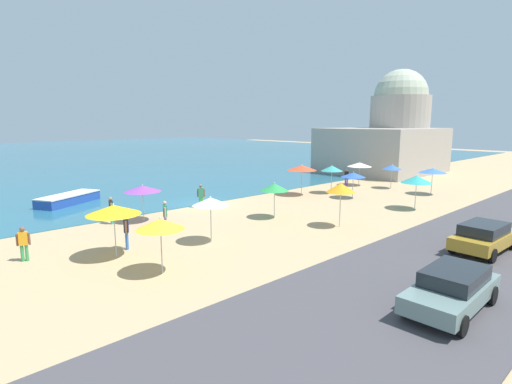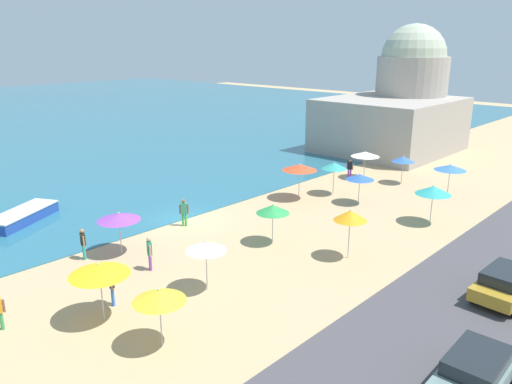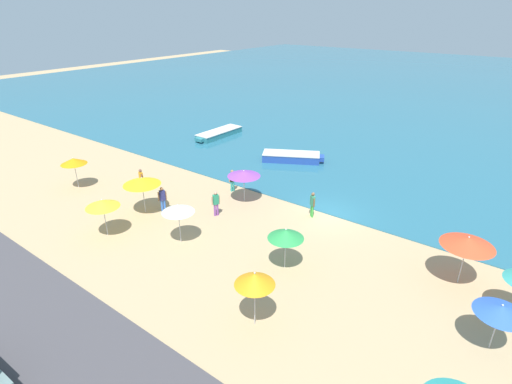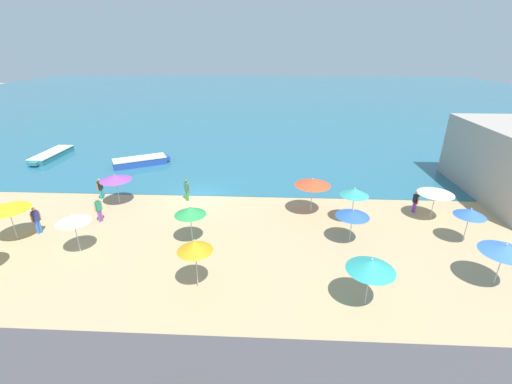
# 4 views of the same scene
# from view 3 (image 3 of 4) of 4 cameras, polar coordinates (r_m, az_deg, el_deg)

# --- Properties ---
(ground_plane) EXTENTS (160.00, 160.00, 0.00)m
(ground_plane) POSITION_cam_3_polar(r_m,az_deg,el_deg) (26.75, 10.17, -3.16)
(ground_plane) COLOR tan
(sea) EXTENTS (150.00, 110.00, 0.05)m
(sea) POSITION_cam_3_polar(r_m,az_deg,el_deg) (78.08, 29.63, 12.63)
(sea) COLOR #28667E
(sea) RESTS_ON ground_plane
(beach_umbrella_1) EXTENTS (1.97, 1.97, 2.39)m
(beach_umbrella_1) POSITION_cam_3_polar(r_m,az_deg,el_deg) (24.70, -21.11, -1.55)
(beach_umbrella_1) COLOR #B2B2B7
(beach_umbrella_1) RESTS_ON ground_plane
(beach_umbrella_2) EXTENTS (1.87, 1.87, 2.34)m
(beach_umbrella_2) POSITION_cam_3_polar(r_m,az_deg,el_deg) (20.25, 4.28, -6.01)
(beach_umbrella_2) COLOR #B2B2B7
(beach_umbrella_2) RESTS_ON ground_plane
(beach_umbrella_4) EXTENTS (1.71, 1.71, 2.70)m
(beach_umbrella_4) POSITION_cam_3_polar(r_m,az_deg,el_deg) (16.60, -0.19, -12.34)
(beach_umbrella_4) COLOR #B2B2B7
(beach_umbrella_4) RESTS_ON ground_plane
(beach_umbrella_5) EXTENTS (2.48, 2.48, 2.64)m
(beach_umbrella_5) POSITION_cam_3_polar(r_m,az_deg,el_deg) (21.46, 28.02, -6.28)
(beach_umbrella_5) COLOR #B2B2B7
(beach_umbrella_5) RESTS_ON ground_plane
(beach_umbrella_6) EXTENTS (2.28, 2.28, 2.34)m
(beach_umbrella_6) POSITION_cam_3_polar(r_m,az_deg,el_deg) (27.30, -1.74, 2.66)
(beach_umbrella_6) COLOR #B2B2B7
(beach_umbrella_6) RESTS_ON ground_plane
(beach_umbrella_9) EXTENTS (1.97, 1.97, 2.19)m
(beach_umbrella_9) POSITION_cam_3_polar(r_m,az_deg,el_deg) (18.41, 31.63, -14.13)
(beach_umbrella_9) COLOR #B2B2B7
(beach_umbrella_9) RESTS_ON ground_plane
(beach_umbrella_10) EXTENTS (1.88, 1.88, 2.42)m
(beach_umbrella_10) POSITION_cam_3_polar(r_m,az_deg,el_deg) (32.34, -24.62, 4.03)
(beach_umbrella_10) COLOR #B2B2B7
(beach_umbrella_10) RESTS_ON ground_plane
(beach_umbrella_11) EXTENTS (1.87, 1.87, 2.44)m
(beach_umbrella_11) POSITION_cam_3_polar(r_m,az_deg,el_deg) (22.76, -11.08, -2.36)
(beach_umbrella_11) COLOR #B2B2B7
(beach_umbrella_11) RESTS_ON ground_plane
(beach_umbrella_12) EXTENTS (2.43, 2.43, 2.53)m
(beach_umbrella_12) POSITION_cam_3_polar(r_m,az_deg,el_deg) (26.65, -16.01, 1.46)
(beach_umbrella_12) COLOR #B2B2B7
(beach_umbrella_12) RESTS_ON ground_plane
(bather_0) EXTENTS (0.36, 0.51, 1.73)m
(bather_0) POSITION_cam_3_polar(r_m,az_deg,el_deg) (25.89, -5.76, -1.45)
(bather_0) COLOR purple
(bather_0) RESTS_ON ground_plane
(bather_1) EXTENTS (0.47, 0.40, 1.72)m
(bather_1) POSITION_cam_3_polar(r_m,az_deg,el_deg) (25.88, 8.07, -1.60)
(bather_1) COLOR green
(bather_1) RESTS_ON ground_plane
(bather_3) EXTENTS (0.37, 0.51, 1.80)m
(bather_3) POSITION_cam_3_polar(r_m,az_deg,el_deg) (26.92, -13.21, -0.85)
(bather_3) COLOR blue
(bather_3) RESTS_ON ground_plane
(bather_4) EXTENTS (0.54, 0.33, 1.59)m
(bather_4) POSITION_cam_3_polar(r_m,az_deg,el_deg) (30.82, -16.09, 1.93)
(bather_4) COLOR #3B9752
(bather_4) RESTS_ON ground_plane
(bather_5) EXTENTS (0.33, 0.54, 1.68)m
(bather_5) POSITION_cam_3_polar(r_m,az_deg,el_deg) (29.31, -3.40, 1.82)
(bather_5) COLOR teal
(bather_5) RESTS_ON ground_plane
(skiff_nearshore) EXTENTS (1.82, 5.92, 0.61)m
(skiff_nearshore) POSITION_cam_3_polar(r_m,az_deg,el_deg) (42.55, -5.33, 8.34)
(skiff_nearshore) COLOR teal
(skiff_nearshore) RESTS_ON sea
(skiff_offshore) EXTENTS (5.36, 3.92, 0.73)m
(skiff_offshore) POSITION_cam_3_polar(r_m,az_deg,el_deg) (35.43, 5.14, 5.01)
(skiff_offshore) COLOR #2548A2
(skiff_offshore) RESTS_ON sea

